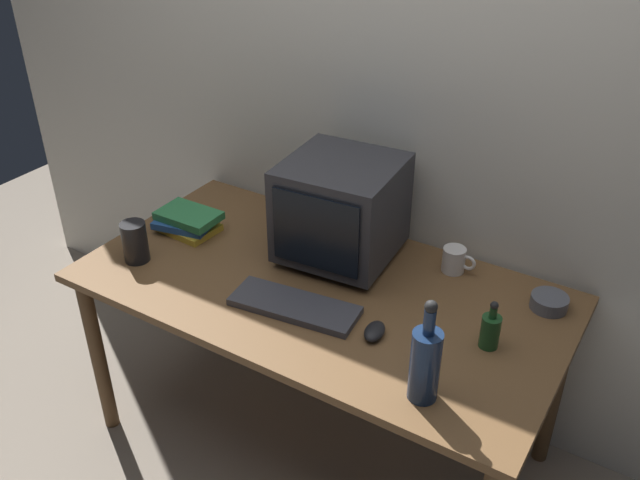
{
  "coord_description": "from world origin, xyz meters",
  "views": [
    {
      "loc": [
        1.0,
        -1.61,
        2.09
      ],
      "look_at": [
        0.0,
        0.0,
        0.93
      ],
      "focal_mm": 38.45,
      "sensor_mm": 36.0,
      "label": 1
    }
  ],
  "objects_px": {
    "bottle_short": "(490,330)",
    "bottle_tall": "(425,362)",
    "computer_mouse": "(375,331)",
    "keyboard": "(294,306)",
    "cd_spindle": "(549,302)",
    "crt_monitor": "(341,209)",
    "metal_canister": "(135,242)",
    "book_stack": "(187,221)",
    "mug": "(455,260)"
  },
  "relations": [
    {
      "from": "crt_monitor",
      "to": "keyboard",
      "type": "xyz_separation_m",
      "value": [
        0.03,
        -0.35,
        -0.18
      ]
    },
    {
      "from": "bottle_short",
      "to": "computer_mouse",
      "type": "bearing_deg",
      "value": -155.87
    },
    {
      "from": "mug",
      "to": "cd_spindle",
      "type": "bearing_deg",
      "value": -6.41
    },
    {
      "from": "bottle_tall",
      "to": "crt_monitor",
      "type": "bearing_deg",
      "value": 138.04
    },
    {
      "from": "keyboard",
      "to": "book_stack",
      "type": "height_order",
      "value": "book_stack"
    },
    {
      "from": "computer_mouse",
      "to": "metal_canister",
      "type": "relative_size",
      "value": 0.67
    },
    {
      "from": "keyboard",
      "to": "mug",
      "type": "height_order",
      "value": "mug"
    },
    {
      "from": "book_stack",
      "to": "mug",
      "type": "xyz_separation_m",
      "value": [
        0.97,
        0.28,
        0.0
      ]
    },
    {
      "from": "computer_mouse",
      "to": "bottle_tall",
      "type": "xyz_separation_m",
      "value": [
        0.23,
        -0.16,
        0.1
      ]
    },
    {
      "from": "crt_monitor",
      "to": "computer_mouse",
      "type": "bearing_deg",
      "value": -46.53
    },
    {
      "from": "computer_mouse",
      "to": "mug",
      "type": "relative_size",
      "value": 0.83
    },
    {
      "from": "book_stack",
      "to": "mug",
      "type": "height_order",
      "value": "mug"
    },
    {
      "from": "cd_spindle",
      "to": "bottle_short",
      "type": "bearing_deg",
      "value": -109.45
    },
    {
      "from": "mug",
      "to": "computer_mouse",
      "type": "bearing_deg",
      "value": -98.34
    },
    {
      "from": "bottle_tall",
      "to": "mug",
      "type": "height_order",
      "value": "bottle_tall"
    },
    {
      "from": "crt_monitor",
      "to": "book_stack",
      "type": "height_order",
      "value": "crt_monitor"
    },
    {
      "from": "keyboard",
      "to": "cd_spindle",
      "type": "relative_size",
      "value": 3.5
    },
    {
      "from": "bottle_tall",
      "to": "bottle_short",
      "type": "bearing_deg",
      "value": 74.96
    },
    {
      "from": "computer_mouse",
      "to": "crt_monitor",
      "type": "bearing_deg",
      "value": 124.35
    },
    {
      "from": "crt_monitor",
      "to": "metal_canister",
      "type": "distance_m",
      "value": 0.74
    },
    {
      "from": "bottle_short",
      "to": "cd_spindle",
      "type": "height_order",
      "value": "bottle_short"
    },
    {
      "from": "crt_monitor",
      "to": "bottle_tall",
      "type": "xyz_separation_m",
      "value": [
        0.55,
        -0.49,
        -0.07
      ]
    },
    {
      "from": "keyboard",
      "to": "metal_canister",
      "type": "xyz_separation_m",
      "value": [
        -0.64,
        -0.06,
        0.06
      ]
    },
    {
      "from": "bottle_tall",
      "to": "cd_spindle",
      "type": "bearing_deg",
      "value": 72.78
    },
    {
      "from": "book_stack",
      "to": "metal_canister",
      "type": "distance_m",
      "value": 0.25
    },
    {
      "from": "cd_spindle",
      "to": "crt_monitor",
      "type": "bearing_deg",
      "value": -173.06
    },
    {
      "from": "crt_monitor",
      "to": "cd_spindle",
      "type": "height_order",
      "value": "crt_monitor"
    },
    {
      "from": "metal_canister",
      "to": "book_stack",
      "type": "bearing_deg",
      "value": 85.59
    },
    {
      "from": "bottle_tall",
      "to": "bottle_short",
      "type": "height_order",
      "value": "bottle_tall"
    },
    {
      "from": "keyboard",
      "to": "bottle_short",
      "type": "bearing_deg",
      "value": 7.43
    },
    {
      "from": "mug",
      "to": "crt_monitor",
      "type": "bearing_deg",
      "value": -161.71
    },
    {
      "from": "bottle_tall",
      "to": "mug",
      "type": "distance_m",
      "value": 0.65
    },
    {
      "from": "keyboard",
      "to": "bottle_short",
      "type": "relative_size",
      "value": 2.58
    },
    {
      "from": "book_stack",
      "to": "metal_canister",
      "type": "xyz_separation_m",
      "value": [
        -0.02,
        -0.25,
        0.03
      ]
    },
    {
      "from": "computer_mouse",
      "to": "book_stack",
      "type": "xyz_separation_m",
      "value": [
        -0.9,
        0.18,
        0.02
      ]
    },
    {
      "from": "keyboard",
      "to": "bottle_tall",
      "type": "relative_size",
      "value": 1.3
    },
    {
      "from": "bottle_tall",
      "to": "metal_canister",
      "type": "xyz_separation_m",
      "value": [
        -1.15,
        0.09,
        -0.05
      ]
    },
    {
      "from": "bottle_short",
      "to": "mug",
      "type": "relative_size",
      "value": 1.36
    },
    {
      "from": "computer_mouse",
      "to": "bottle_tall",
      "type": "bearing_deg",
      "value": -43.55
    },
    {
      "from": "bottle_tall",
      "to": "bottle_short",
      "type": "distance_m",
      "value": 0.31
    },
    {
      "from": "crt_monitor",
      "to": "book_stack",
      "type": "bearing_deg",
      "value": -165.29
    },
    {
      "from": "book_stack",
      "to": "metal_canister",
      "type": "relative_size",
      "value": 1.65
    },
    {
      "from": "metal_canister",
      "to": "mug",
      "type": "bearing_deg",
      "value": 28.25
    },
    {
      "from": "bottle_short",
      "to": "cd_spindle",
      "type": "distance_m",
      "value": 0.3
    },
    {
      "from": "crt_monitor",
      "to": "metal_canister",
      "type": "bearing_deg",
      "value": -146.24
    },
    {
      "from": "computer_mouse",
      "to": "bottle_tall",
      "type": "distance_m",
      "value": 0.3
    },
    {
      "from": "bottle_short",
      "to": "bottle_tall",
      "type": "bearing_deg",
      "value": -105.04
    },
    {
      "from": "bottle_tall",
      "to": "book_stack",
      "type": "xyz_separation_m",
      "value": [
        -1.13,
        0.34,
        -0.08
      ]
    },
    {
      "from": "bottle_short",
      "to": "book_stack",
      "type": "height_order",
      "value": "bottle_short"
    },
    {
      "from": "computer_mouse",
      "to": "keyboard",
      "type": "bearing_deg",
      "value": 173.99
    }
  ]
}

